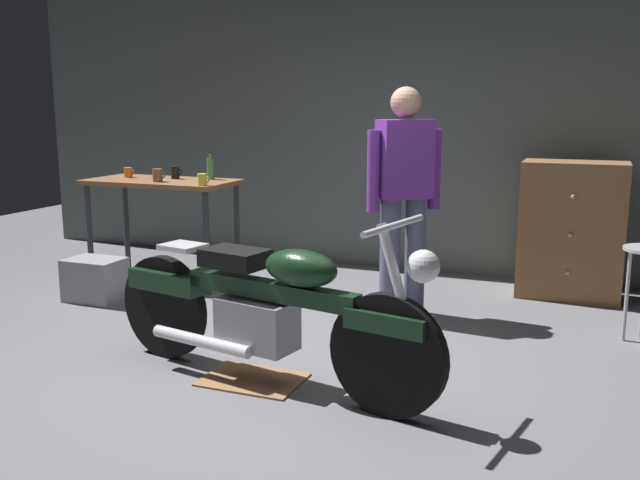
{
  "coord_description": "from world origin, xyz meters",
  "views": [
    {
      "loc": [
        1.73,
        -3.61,
        1.56
      ],
      "look_at": [
        0.02,
        0.7,
        0.65
      ],
      "focal_mm": 39.51,
      "sensor_mm": 36.0,
      "label": 1
    }
  ],
  "objects_px": {
    "motorcycle": "(266,307)",
    "mug_brown_stoneware": "(158,175)",
    "wooden_dresser": "(572,230)",
    "mug_black_matte": "(175,172)",
    "storage_bin": "(95,280)",
    "mug_yellow_tall": "(202,180)",
    "bottle": "(211,168)",
    "mug_orange_travel": "(128,172)",
    "person_standing": "(404,192)"
  },
  "relations": [
    {
      "from": "storage_bin",
      "to": "mug_brown_stoneware",
      "type": "bearing_deg",
      "value": 70.74
    },
    {
      "from": "person_standing",
      "to": "wooden_dresser",
      "type": "distance_m",
      "value": 1.55
    },
    {
      "from": "motorcycle",
      "to": "bottle",
      "type": "height_order",
      "value": "bottle"
    },
    {
      "from": "person_standing",
      "to": "mug_brown_stoneware",
      "type": "relative_size",
      "value": 13.94
    },
    {
      "from": "person_standing",
      "to": "mug_black_matte",
      "type": "distance_m",
      "value": 2.18
    },
    {
      "from": "wooden_dresser",
      "to": "mug_brown_stoneware",
      "type": "bearing_deg",
      "value": -164.57
    },
    {
      "from": "mug_brown_stoneware",
      "to": "bottle",
      "type": "distance_m",
      "value": 0.46
    },
    {
      "from": "motorcycle",
      "to": "mug_brown_stoneware",
      "type": "height_order",
      "value": "mug_brown_stoneware"
    },
    {
      "from": "mug_yellow_tall",
      "to": "storage_bin",
      "type": "bearing_deg",
      "value": -144.39
    },
    {
      "from": "person_standing",
      "to": "mug_black_matte",
      "type": "bearing_deg",
      "value": -48.27
    },
    {
      "from": "mug_yellow_tall",
      "to": "bottle",
      "type": "relative_size",
      "value": 0.45
    },
    {
      "from": "bottle",
      "to": "mug_brown_stoneware",
      "type": "bearing_deg",
      "value": -134.02
    },
    {
      "from": "mug_orange_travel",
      "to": "mug_yellow_tall",
      "type": "relative_size",
      "value": 0.96
    },
    {
      "from": "mug_black_matte",
      "to": "mug_brown_stoneware",
      "type": "bearing_deg",
      "value": -92.93
    },
    {
      "from": "storage_bin",
      "to": "bottle",
      "type": "height_order",
      "value": "bottle"
    },
    {
      "from": "mug_orange_travel",
      "to": "mug_yellow_tall",
      "type": "distance_m",
      "value": 0.99
    },
    {
      "from": "storage_bin",
      "to": "mug_yellow_tall",
      "type": "height_order",
      "value": "mug_yellow_tall"
    },
    {
      "from": "storage_bin",
      "to": "mug_brown_stoneware",
      "type": "xyz_separation_m",
      "value": [
        0.21,
        0.61,
        0.78
      ]
    },
    {
      "from": "motorcycle",
      "to": "person_standing",
      "type": "distance_m",
      "value": 1.66
    },
    {
      "from": "motorcycle",
      "to": "storage_bin",
      "type": "bearing_deg",
      "value": 164.48
    },
    {
      "from": "motorcycle",
      "to": "bottle",
      "type": "distance_m",
      "value": 2.52
    },
    {
      "from": "wooden_dresser",
      "to": "mug_orange_travel",
      "type": "bearing_deg",
      "value": -169.24
    },
    {
      "from": "person_standing",
      "to": "mug_brown_stoneware",
      "type": "distance_m",
      "value": 2.16
    },
    {
      "from": "storage_bin",
      "to": "mug_orange_travel",
      "type": "bearing_deg",
      "value": 106.09
    },
    {
      "from": "mug_brown_stoneware",
      "to": "wooden_dresser",
      "type": "bearing_deg",
      "value": 15.43
    },
    {
      "from": "motorcycle",
      "to": "person_standing",
      "type": "relative_size",
      "value": 1.29
    },
    {
      "from": "wooden_dresser",
      "to": "mug_brown_stoneware",
      "type": "relative_size",
      "value": 9.18
    },
    {
      "from": "motorcycle",
      "to": "bottle",
      "type": "bearing_deg",
      "value": 138.51
    },
    {
      "from": "storage_bin",
      "to": "wooden_dresser",
      "type": "bearing_deg",
      "value": 23.42
    },
    {
      "from": "mug_orange_travel",
      "to": "bottle",
      "type": "xyz_separation_m",
      "value": [
        0.77,
        0.13,
        0.05
      ]
    },
    {
      "from": "motorcycle",
      "to": "mug_orange_travel",
      "type": "relative_size",
      "value": 21.07
    },
    {
      "from": "mug_black_matte",
      "to": "wooden_dresser",
      "type": "bearing_deg",
      "value": 11.36
    },
    {
      "from": "wooden_dresser",
      "to": "bottle",
      "type": "xyz_separation_m",
      "value": [
        -2.97,
        -0.58,
        0.45
      ]
    },
    {
      "from": "person_standing",
      "to": "storage_bin",
      "type": "height_order",
      "value": "person_standing"
    },
    {
      "from": "storage_bin",
      "to": "motorcycle",
      "type": "bearing_deg",
      "value": -26.98
    },
    {
      "from": "motorcycle",
      "to": "mug_black_matte",
      "type": "relative_size",
      "value": 19.52
    },
    {
      "from": "person_standing",
      "to": "mug_yellow_tall",
      "type": "xyz_separation_m",
      "value": [
        -1.67,
        -0.02,
        0.02
      ]
    },
    {
      "from": "person_standing",
      "to": "bottle",
      "type": "relative_size",
      "value": 6.93
    },
    {
      "from": "storage_bin",
      "to": "mug_black_matte",
      "type": "distance_m",
      "value": 1.19
    },
    {
      "from": "wooden_dresser",
      "to": "motorcycle",
      "type": "bearing_deg",
      "value": -120.3
    },
    {
      "from": "mug_yellow_tall",
      "to": "motorcycle",
      "type": "bearing_deg",
      "value": -49.56
    },
    {
      "from": "mug_brown_stoneware",
      "to": "mug_orange_travel",
      "type": "distance_m",
      "value": 0.49
    },
    {
      "from": "wooden_dresser",
      "to": "mug_black_matte",
      "type": "relative_size",
      "value": 9.94
    },
    {
      "from": "mug_orange_travel",
      "to": "motorcycle",
      "type": "bearing_deg",
      "value": -39.19
    },
    {
      "from": "mug_orange_travel",
      "to": "mug_brown_stoneware",
      "type": "bearing_deg",
      "value": -23.97
    },
    {
      "from": "wooden_dresser",
      "to": "mug_black_matte",
      "type": "xyz_separation_m",
      "value": [
        -3.28,
        -0.66,
        0.41
      ]
    },
    {
      "from": "motorcycle",
      "to": "storage_bin",
      "type": "xyz_separation_m",
      "value": [
        -2.02,
        1.03,
        -0.28
      ]
    },
    {
      "from": "motorcycle",
      "to": "storage_bin",
      "type": "height_order",
      "value": "motorcycle"
    },
    {
      "from": "mug_orange_travel",
      "to": "storage_bin",
      "type": "bearing_deg",
      "value": -73.91
    },
    {
      "from": "wooden_dresser",
      "to": "storage_bin",
      "type": "distance_m",
      "value": 3.84
    }
  ]
}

